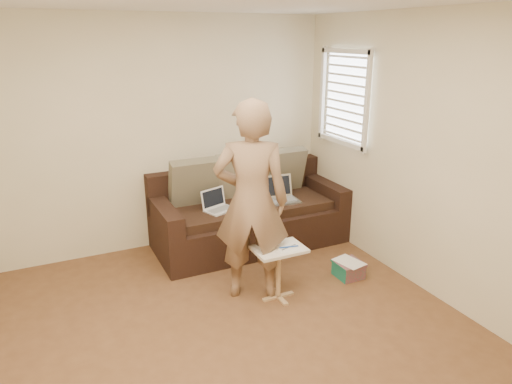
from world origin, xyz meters
TOP-DOWN VIEW (x-y plane):
  - floor at (0.00, 0.00)m, footprint 4.50×4.50m
  - wall_back at (0.00, 2.25)m, footprint 4.00×0.00m
  - wall_right at (2.00, 0.00)m, footprint 0.00×4.50m
  - window_blinds at (1.95, 1.50)m, footprint 0.12×0.88m
  - sofa at (0.90, 1.77)m, footprint 2.20×0.95m
  - pillow_left at (0.30, 1.98)m, footprint 0.55×0.29m
  - pillow_mid at (0.85, 2.01)m, footprint 0.55×0.27m
  - pillow_right at (1.45, 2.00)m, footprint 0.55×0.28m
  - laptop_silver at (1.25, 1.65)m, footprint 0.42×0.32m
  - laptop_white at (0.50, 1.68)m, footprint 0.38×0.33m
  - person at (0.44, 0.74)m, footprint 0.82×0.72m
  - side_table at (0.64, 0.57)m, footprint 0.47×0.33m
  - drinking_glass at (0.50, 0.62)m, footprint 0.07×0.07m
  - scissors at (0.72, 0.53)m, footprint 0.18×0.11m
  - paper_on_table at (0.72, 0.58)m, footprint 0.25×0.33m
  - striped_box at (1.48, 0.61)m, footprint 0.27×0.27m

SIDE VIEW (x-z plane):
  - floor at x=0.00m, z-range 0.00..0.00m
  - striped_box at x=1.48m, z-range 0.00..0.17m
  - side_table at x=0.64m, z-range 0.00..0.52m
  - sofa at x=0.90m, z-range 0.00..0.85m
  - paper_on_table at x=0.72m, z-range 0.52..0.52m
  - laptop_silver at x=1.25m, z-range 0.39..0.65m
  - laptop_white at x=0.50m, z-range 0.40..0.64m
  - scissors at x=0.72m, z-range 0.52..0.53m
  - drinking_glass at x=0.50m, z-range 0.52..0.64m
  - pillow_left at x=0.30m, z-range 0.51..1.07m
  - pillow_mid at x=0.85m, z-range 0.51..1.07m
  - pillow_right at x=1.45m, z-range 0.51..1.07m
  - person at x=0.44m, z-range 0.00..1.88m
  - wall_back at x=0.00m, z-range -0.70..3.30m
  - wall_right at x=2.00m, z-range -0.95..3.55m
  - window_blinds at x=1.95m, z-range 1.16..2.24m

